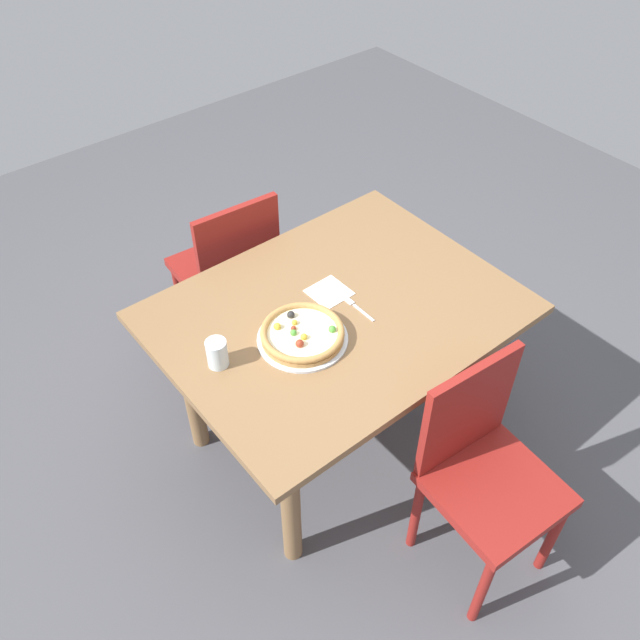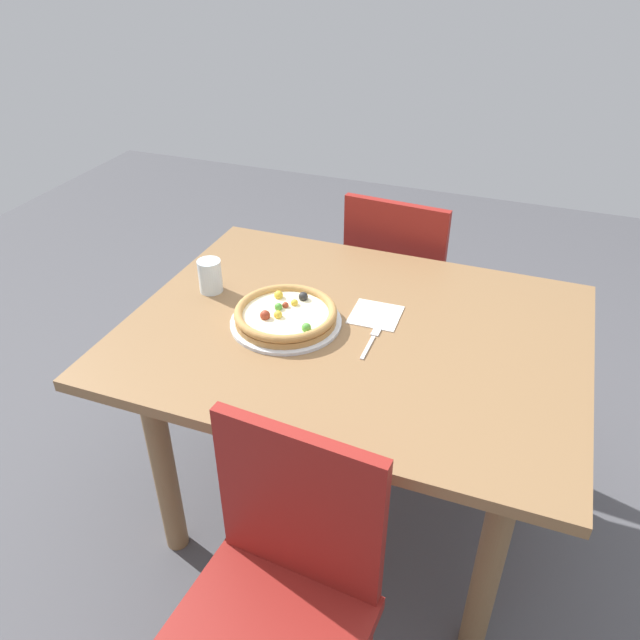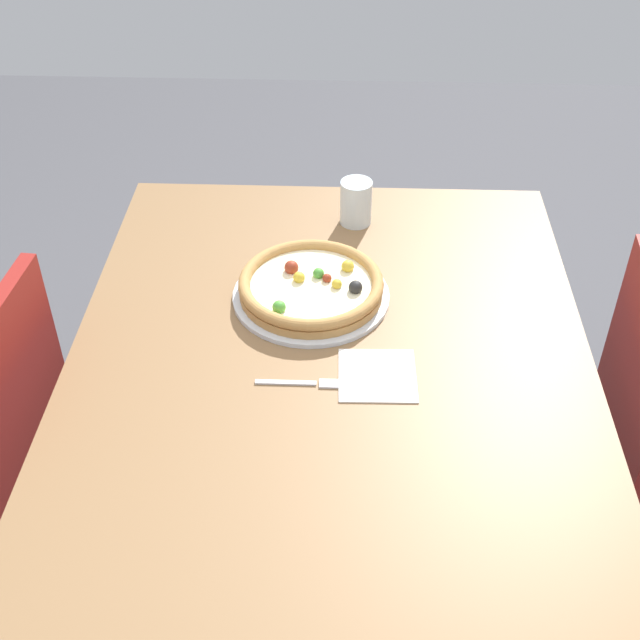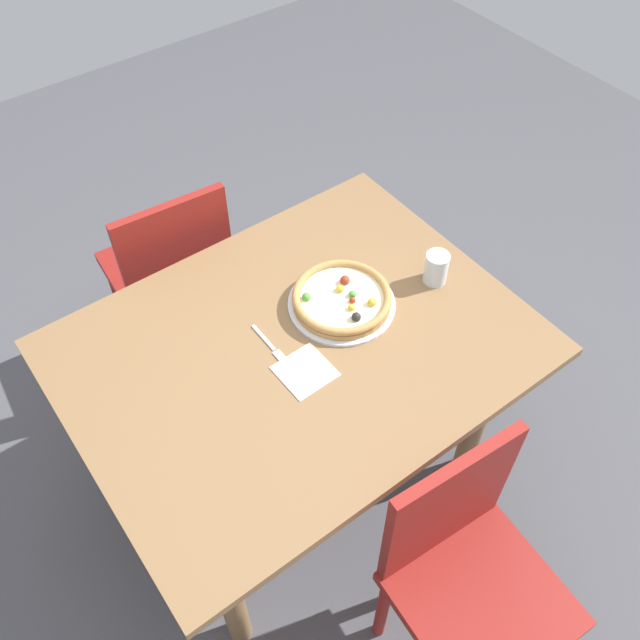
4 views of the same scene
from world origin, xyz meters
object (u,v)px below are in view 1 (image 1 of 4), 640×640
(dining_table, at_px, (336,331))
(napkin, at_px, (329,292))
(plate, at_px, (303,339))
(chair_near, at_px, (483,468))
(pizza, at_px, (302,333))
(drinking_glass, at_px, (217,353))
(chair_far, at_px, (230,270))
(fork, at_px, (356,306))

(dining_table, height_order, napkin, napkin)
(plate, bearing_deg, chair_near, -69.22)
(dining_table, bearing_deg, pizza, -167.29)
(dining_table, relative_size, chair_near, 1.42)
(chair_near, bearing_deg, pizza, -64.55)
(drinking_glass, bearing_deg, plate, -16.95)
(chair_far, xyz_separation_m, fork, (0.09, -0.74, 0.26))
(chair_far, height_order, pizza, chair_far)
(dining_table, relative_size, napkin, 9.04)
(pizza, relative_size, fork, 1.76)
(plate, xyz_separation_m, napkin, (0.23, 0.13, -0.00))
(dining_table, height_order, drinking_glass, drinking_glass)
(pizza, distance_m, fork, 0.25)
(napkin, bearing_deg, fork, -77.99)
(chair_far, bearing_deg, fork, -78.41)
(pizza, bearing_deg, chair_far, 77.86)
(dining_table, xyz_separation_m, chair_far, (-0.03, 0.70, -0.14))
(plate, bearing_deg, chair_far, 77.88)
(dining_table, xyz_separation_m, drinking_glass, (-0.48, 0.04, 0.17))
(plate, bearing_deg, fork, 2.02)
(fork, xyz_separation_m, drinking_glass, (-0.54, 0.08, 0.05))
(chair_far, xyz_separation_m, pizza, (-0.16, -0.74, 0.28))
(plate, distance_m, napkin, 0.26)
(chair_far, relative_size, napkin, 6.36)
(fork, xyz_separation_m, napkin, (-0.03, 0.12, -0.00))
(chair_far, bearing_deg, plate, -97.70)
(fork, bearing_deg, plate, 92.00)
(drinking_glass, bearing_deg, chair_near, -54.24)
(chair_far, distance_m, fork, 0.78)
(plate, bearing_deg, pizza, 112.91)
(chair_near, xyz_separation_m, pizza, (-0.25, 0.66, 0.28))
(chair_near, distance_m, plate, 0.75)
(chair_near, bearing_deg, dining_table, -80.47)
(dining_table, height_order, pizza, pizza)
(fork, height_order, napkin, fork)
(plate, bearing_deg, dining_table, 12.83)
(pizza, xyz_separation_m, fork, (0.25, 0.01, -0.03))
(napkin, bearing_deg, chair_far, 96.20)
(chair_far, relative_size, plate, 2.81)
(drinking_glass, bearing_deg, pizza, -16.89)
(chair_far, xyz_separation_m, drinking_glass, (-0.45, -0.66, 0.31))
(chair_near, height_order, plate, chair_near)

